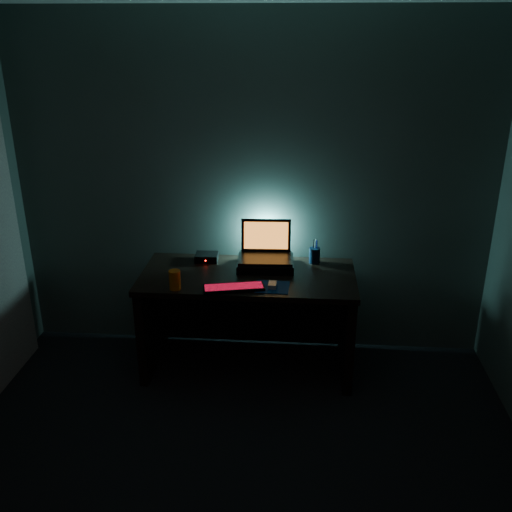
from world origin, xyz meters
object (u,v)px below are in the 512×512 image
Objects in this scene: mouse at (272,285)px; juice_glass at (175,280)px; keyboard at (234,288)px; laptop at (266,249)px; router at (207,257)px; pen_cup at (315,255)px.

mouse is 0.68× the size of juice_glass.
keyboard is at bearing 3.32° from juice_glass.
laptop is 2.98× the size of juice_glass.
mouse is 0.66m from router.
pen_cup is at bearing -0.34° from router.
mouse is at bearing -82.29° from laptop.
laptop is 3.43× the size of pen_cup.
keyboard is 0.54m from router.
router is (-0.79, -0.02, -0.03)m from pen_cup.
laptop is 0.41m from mouse.
keyboard is 0.26m from mouse.
juice_glass is at bearing -106.36° from router.
laptop is 4.40× the size of mouse.
mouse is (0.25, 0.05, 0.01)m from keyboard.
pen_cup reaches higher than router.
laptop is at bearing -6.99° from router.
laptop is 0.49m from keyboard.
juice_glass reaches higher than pen_cup.
router is at bearing 142.35° from mouse.
juice_glass reaches higher than keyboard.
keyboard is 0.39m from juice_glass.
juice_glass is (-0.92, -0.52, 0.01)m from pen_cup.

